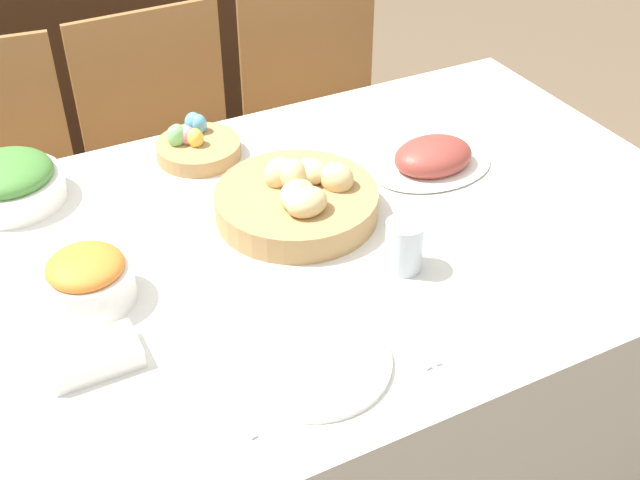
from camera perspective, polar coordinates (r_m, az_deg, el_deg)
dining_table at (r=1.76m, az=-1.52°, el=-10.03°), size 1.64×0.98×0.78m
chair_far_center at (r=2.29m, az=-10.27°, el=5.05°), size 0.43×0.43×0.90m
chair_far_right at (r=2.44m, az=0.22°, el=7.76°), size 0.46×0.46×0.90m
chair_far_left at (r=2.24m, az=-21.75°, el=1.86°), size 0.46×0.46×0.90m
sideboard at (r=2.98m, az=-16.57°, el=10.61°), size 1.44×0.44×0.86m
bread_basket at (r=1.54m, az=-1.57°, el=2.93°), size 0.32×0.32×0.11m
egg_basket at (r=1.76m, az=-8.83°, el=6.70°), size 0.18×0.18×0.08m
ham_platter at (r=1.71m, az=8.03°, el=5.75°), size 0.27×0.19×0.07m
green_salad_bowl at (r=1.69m, az=-21.23°, el=3.88°), size 0.21×0.21×0.10m
carrot_bowl at (r=1.39m, az=-16.21°, el=-2.62°), size 0.15×0.15×0.10m
dinner_plate at (r=1.25m, az=-0.44°, el=-8.62°), size 0.24×0.24×0.01m
fork at (r=1.22m, az=-6.71°, el=-10.89°), size 0.02×0.19×0.00m
knife at (r=1.31m, az=5.33°, el=-6.58°), size 0.02×0.19×0.00m
spoon at (r=1.32m, az=6.45°, el=-6.16°), size 0.02×0.19×0.00m
drinking_cup at (r=1.41m, az=6.00°, el=-0.40°), size 0.07×0.07×0.10m
butter_dish at (r=1.29m, az=-15.77°, el=-7.97°), size 0.14×0.09×0.03m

